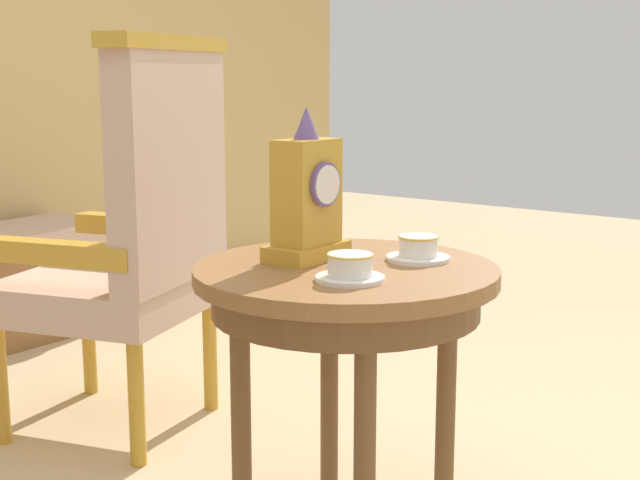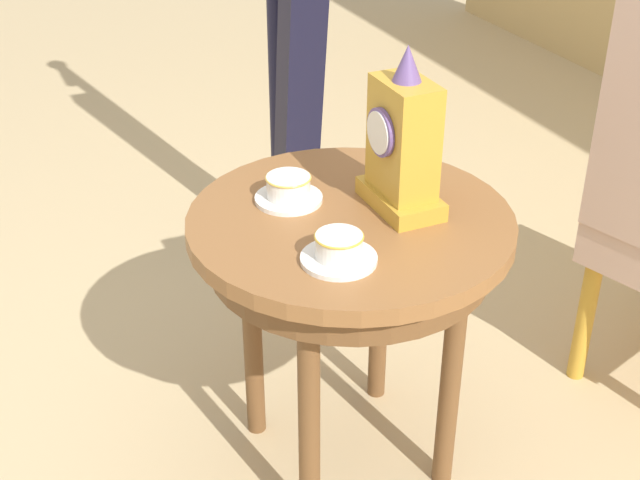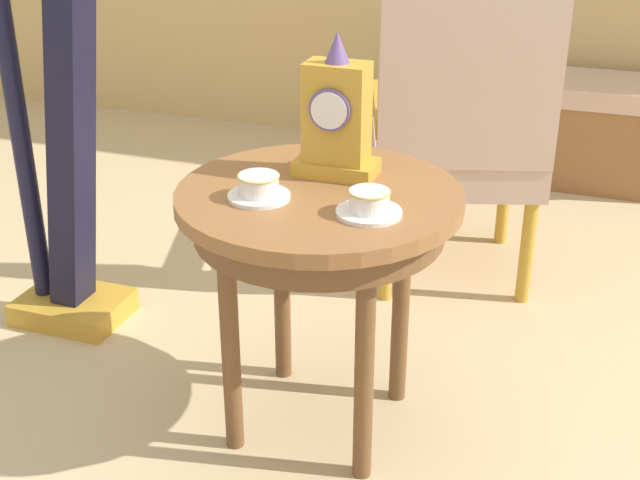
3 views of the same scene
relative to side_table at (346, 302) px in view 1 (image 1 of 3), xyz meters
The scene contains 5 objects.
side_table is the anchor object (origin of this frame).
teacup_left 0.18m from the side_table, 141.41° to the right, with size 0.14×0.14×0.06m.
teacup_right 0.20m from the side_table, 32.97° to the right, with size 0.14×0.14×0.06m.
mantel_clock 0.24m from the side_table, 87.83° to the left, with size 0.19×0.11×0.34m.
armchair 0.87m from the side_table, 79.14° to the left, with size 0.67×0.67×1.14m.
Camera 1 is at (-1.51, -1.11, 1.04)m, focal length 50.54 mm.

